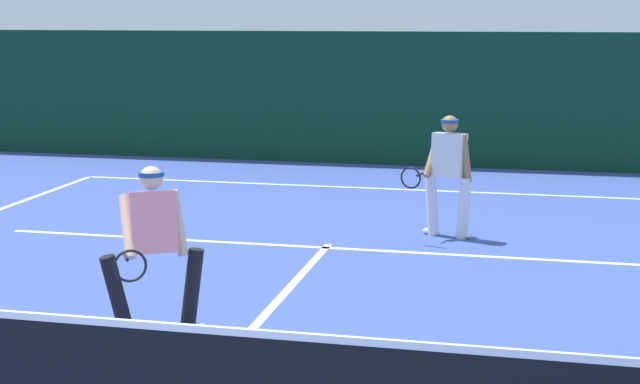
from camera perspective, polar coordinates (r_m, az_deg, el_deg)
name	(u,v)px	position (r m, az deg, el deg)	size (l,w,h in m)	color
court_line_baseline_far	(379,188)	(16.52, 3.59, 0.22)	(10.98, 0.10, 0.01)	white
court_line_service	(326,248)	(12.32, 0.34, -3.38)	(8.95, 0.10, 0.01)	white
court_line_centre	(261,319)	(9.51, -3.58, -7.67)	(0.10, 6.40, 0.01)	white
player_near	(153,244)	(8.91, -10.05, -3.11)	(0.92, 1.04, 1.63)	black
player_far	(448,170)	(12.87, 7.74, 1.30)	(0.96, 0.84, 1.67)	silver
tennis_ball	(164,202)	(15.35, -9.38, -0.60)	(0.07, 0.07, 0.07)	#D1E033
back_fence_windscreen	(402,99)	(19.00, 4.95, 5.62)	(22.49, 0.12, 2.67)	#0C3421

